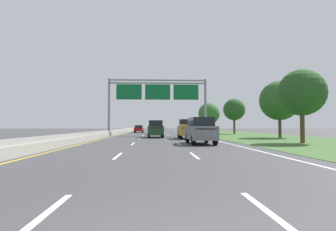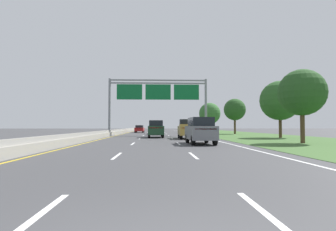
{
  "view_description": "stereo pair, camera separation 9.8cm",
  "coord_description": "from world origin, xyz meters",
  "views": [
    {
      "loc": [
        -0.05,
        -2.89,
        1.45
      ],
      "look_at": [
        1.12,
        22.31,
        2.4
      ],
      "focal_mm": 29.38,
      "sensor_mm": 36.0,
      "label": 1
    },
    {
      "loc": [
        0.05,
        -2.89,
        1.45
      ],
      "look_at": [
        1.12,
        22.31,
        2.4
      ],
      "focal_mm": 29.38,
      "sensor_mm": 36.0,
      "label": 2
    }
  ],
  "objects": [
    {
      "name": "grass_verge_right",
      "position": [
        13.95,
        35.0,
        0.01
      ],
      "size": [
        14.0,
        110.0,
        0.02
      ],
      "primitive_type": "cube",
      "color": "#3D602D",
      "rests_on": "ground"
    },
    {
      "name": "car_silver_centre_lane_sedan",
      "position": [
        0.1,
        41.61,
        0.82
      ],
      "size": [
        1.9,
        4.43,
        1.57
      ],
      "rotation": [
        0.0,
        0.0,
        1.55
      ],
      "color": "#B2B5BA",
      "rests_on": "ground"
    },
    {
      "name": "roadside_tree_mid",
      "position": [
        14.94,
        29.5,
        4.49
      ],
      "size": [
        4.76,
        4.76,
        6.88
      ],
      "color": "#4C3823",
      "rests_on": "ground"
    },
    {
      "name": "car_grey_right_lane_suv",
      "position": [
        3.55,
        18.92,
        1.1
      ],
      "size": [
        1.99,
        4.73,
        2.11
      ],
      "rotation": [
        0.0,
        0.0,
        1.59
      ],
      "color": "slate",
      "rests_on": "ground"
    },
    {
      "name": "roadside_tree_near",
      "position": [
        12.13,
        19.32,
        4.2
      ],
      "size": [
        3.86,
        3.86,
        6.15
      ],
      "color": "#4C3823",
      "rests_on": "ground"
    },
    {
      "name": "median_barrier_concrete",
      "position": [
        -6.6,
        35.0,
        0.35
      ],
      "size": [
        0.6,
        110.0,
        0.85
      ],
      "color": "#99968E",
      "rests_on": "ground"
    },
    {
      "name": "car_darkgreen_centre_lane_suv",
      "position": [
        -0.03,
        31.3,
        1.1
      ],
      "size": [
        1.98,
        4.73,
        2.11
      ],
      "rotation": [
        0.0,
        0.0,
        1.59
      ],
      "color": "#193D23",
      "rests_on": "ground"
    },
    {
      "name": "car_red_left_lane_sedan",
      "position": [
        -3.54,
        55.87,
        0.82
      ],
      "size": [
        1.91,
        4.44,
        1.57
      ],
      "rotation": [
        0.0,
        0.0,
        1.55
      ],
      "color": "maroon",
      "rests_on": "ground"
    },
    {
      "name": "roadside_tree_far",
      "position": [
        13.88,
        44.96,
        4.31
      ],
      "size": [
        3.83,
        3.83,
        6.24
      ],
      "color": "#4C3823",
      "rests_on": "ground"
    },
    {
      "name": "car_black_centre_lane_suv",
      "position": [
        0.01,
        48.83,
        1.1
      ],
      "size": [
        1.97,
        4.73,
        2.11
      ],
      "rotation": [
        0.0,
        0.0,
        1.56
      ],
      "color": "black",
      "rests_on": "ground"
    },
    {
      "name": "roadside_tree_distant",
      "position": [
        12.38,
        60.08,
        4.3
      ],
      "size": [
        4.93,
        4.93,
        6.77
      ],
      "color": "#4C3823",
      "rests_on": "ground"
    },
    {
      "name": "overhead_sign_gantry",
      "position": [
        0.3,
        38.84,
        6.18
      ],
      "size": [
        15.06,
        0.42,
        8.65
      ],
      "color": "gray",
      "rests_on": "ground"
    },
    {
      "name": "ground_plane",
      "position": [
        0.0,
        35.0,
        0.0
      ],
      "size": [
        220.0,
        220.0,
        0.0
      ],
      "primitive_type": "plane",
      "color": "#3D3D3F"
    },
    {
      "name": "lane_striping",
      "position": [
        0.0,
        34.54,
        0.0
      ],
      "size": [
        11.96,
        106.0,
        0.01
      ],
      "color": "white",
      "rests_on": "ground"
    },
    {
      "name": "pickup_truck_gold",
      "position": [
        3.59,
        28.25,
        1.07
      ],
      "size": [
        2.15,
        5.45,
        2.2
      ],
      "rotation": [
        0.0,
        0.0,
        1.54
      ],
      "color": "#A38438",
      "rests_on": "ground"
    }
  ]
}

